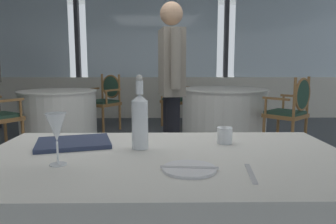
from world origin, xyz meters
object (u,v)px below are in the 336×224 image
object	(u,v)px
side_plate	(189,169)
water_bottle	(140,119)
diner_person_0	(171,81)
dining_chair_0_0	(174,95)
dining_chair_1_1	(106,97)
water_tumbler	(225,135)
wine_glass	(56,128)
dining_chair_0_1	(292,107)
menu_book	(74,143)

from	to	relation	value
side_plate	water_bottle	size ratio (longest dim) A/B	0.59
diner_person_0	side_plate	bearing A→B (deg)	81.64
dining_chair_0_0	dining_chair_1_1	size ratio (longest dim) A/B	1.02
side_plate	water_tumbler	bearing A→B (deg)	63.01
water_bottle	dining_chair_0_0	world-z (taller)	water_bottle
water_tumbler	dining_chair_1_1	size ratio (longest dim) A/B	0.08
wine_glass	dining_chair_1_1	size ratio (longest dim) A/B	0.21
wine_glass	water_tumbler	bearing A→B (deg)	25.23
dining_chair_1_1	dining_chair_0_0	bearing A→B (deg)	139.57
dining_chair_1_1	wine_glass	bearing A→B (deg)	42.15
wine_glass	dining_chair_0_1	world-z (taller)	dining_chair_0_1
menu_book	water_tumbler	bearing A→B (deg)	-13.63
diner_person_0	dining_chair_1_1	bearing A→B (deg)	-75.32
water_tumbler	diner_person_0	bearing A→B (deg)	98.10
dining_chair_0_0	water_bottle	bearing A→B (deg)	-47.33
dining_chair_1_1	side_plate	bearing A→B (deg)	48.26
water_tumbler	dining_chair_0_1	world-z (taller)	dining_chair_0_1
menu_book	dining_chair_0_1	bearing A→B (deg)	36.34
dining_chair_0_0	water_tumbler	bearing A→B (deg)	-42.07
dining_chair_0_0	dining_chair_0_1	xyz separation A→B (m)	(1.51, -1.60, -0.02)
water_bottle	diner_person_0	xyz separation A→B (m)	(0.18, 1.62, 0.09)
dining_chair_1_1	diner_person_0	world-z (taller)	diner_person_0
dining_chair_1_1	diner_person_0	bearing A→B (deg)	57.95
menu_book	diner_person_0	bearing A→B (deg)	56.85
menu_book	dining_chair_1_1	bearing A→B (deg)	82.62
water_bottle	dining_chair_0_1	bearing A→B (deg)	56.75
water_tumbler	diner_person_0	world-z (taller)	diner_person_0
diner_person_0	wine_glass	bearing A→B (deg)	66.84
wine_glass	dining_chair_0_1	xyz separation A→B (m)	(2.11, 3.01, -0.32)
side_plate	dining_chair_1_1	world-z (taller)	dining_chair_1_1
water_bottle	menu_book	distance (m)	0.35
wine_glass	dining_chair_0_0	world-z (taller)	dining_chair_0_0
water_bottle	dining_chair_0_0	bearing A→B (deg)	86.05
menu_book	dining_chair_1_1	xyz separation A→B (m)	(-0.56, 3.98, -0.19)
dining_chair_1_1	diner_person_0	size ratio (longest dim) A/B	0.56
side_plate	water_tumbler	world-z (taller)	water_tumbler
dining_chair_0_1	diner_person_0	world-z (taller)	diner_person_0
water_bottle	wine_glass	xyz separation A→B (m)	(-0.29, -0.24, 0.01)
wine_glass	dining_chair_1_1	xyz separation A→B (m)	(-0.58, 4.29, -0.32)
water_tumbler	side_plate	bearing A→B (deg)	-116.99
side_plate	dining_chair_0_1	bearing A→B (deg)	62.27
side_plate	menu_book	bearing A→B (deg)	144.16
wine_glass	diner_person_0	size ratio (longest dim) A/B	0.12
menu_book	dining_chair_1_1	distance (m)	4.03
water_bottle	water_tumbler	bearing A→B (deg)	12.40
wine_glass	dining_chair_0_1	size ratio (longest dim) A/B	0.21
dining_chair_0_0	dining_chair_0_1	size ratio (longest dim) A/B	1.01
side_plate	dining_chair_0_0	world-z (taller)	dining_chair_0_0
side_plate	wine_glass	size ratio (longest dim) A/B	0.99
dining_chair_0_1	dining_chair_0_0	bearing A→B (deg)	0.00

